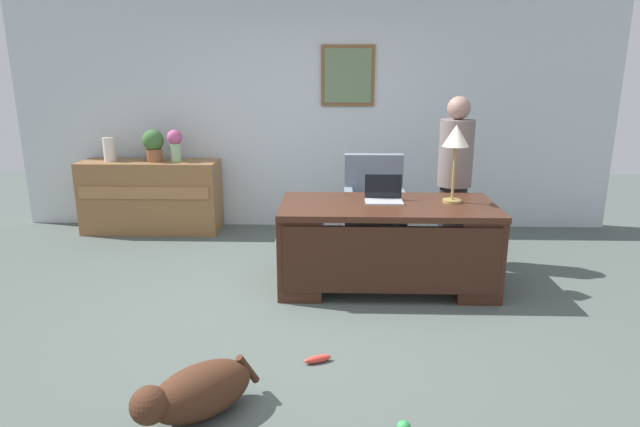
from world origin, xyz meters
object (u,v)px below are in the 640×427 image
Objects in this scene: laptop at (384,195)px; vase_with_flowers at (175,143)px; person_standing at (454,180)px; dog_toy_bone at (318,359)px; armchair at (374,210)px; vase_empty at (109,149)px; dog_lying at (196,392)px; credenza at (151,196)px; desk at (387,243)px; desk_lamp at (456,141)px; potted_plant at (153,144)px.

vase_with_flowers is (-2.24, 1.51, 0.24)m from laptop.
dog_toy_bone is (-1.24, -1.94, -0.80)m from person_standing.
vase_empty is (-2.98, 0.74, 0.50)m from armchair.
dog_lying is at bearing -120.28° from laptop.
armchair is 0.86m from person_standing.
armchair is at bearing 67.63° from dog_lying.
dog_toy_bone is (1.72, -2.91, -1.02)m from vase_with_flowers.
dog_lying is at bearing -126.60° from person_standing.
credenza is 0.70m from vase_with_flowers.
person_standing reaches higher than desk.
armchair is (2.54, -0.74, 0.05)m from credenza.
desk_lamp is at bearing 48.46° from dog_lying.
armchair is 2.63m from potted_plant.
laptop is 0.89× the size of vase_with_flowers.
desk is at bearing 57.56° from dog_lying.
potted_plant is (0.07, 0.00, 0.61)m from credenza.
armchair is 2.27m from dog_toy_bone.
desk is 0.41m from laptop.
potted_plant reaches higher than vase_empty.
laptop is 0.89× the size of potted_plant.
potted_plant is at bearing 124.05° from dog_toy_bone.
person_standing is at bearing -16.44° from credenza.
credenza reaches higher than desk.
desk_lamp is (0.56, 0.09, 0.87)m from desk.
potted_plant is at bearing 0.00° from vase_empty.
dog_toy_bone is at bearing -110.42° from laptop.
desk_lamp is 2.46× the size of vase_empty.
vase_with_flowers is 1.00× the size of potted_plant.
desk is 3.06m from credenza.
dog_lying is 2.87m from desk_lamp.
laptop is 0.48× the size of desk_lamp.
laptop reaches higher than dog_lying.
credenza is at bearing 154.12° from desk_lamp.
person_standing is 3.23m from dog_lying.
desk is 1.16× the size of credenza.
person_standing is 5.99× the size of vase_empty.
credenza is 0.62m from potted_plant.
dog_toy_bone is (2.04, -2.91, -0.39)m from credenza.
person_standing reaches higher than vase_with_flowers.
vase_with_flowers is at bearing 161.86° from person_standing.
desk_lamp reaches higher than potted_plant.
vase_with_flowers is 1.34× the size of vase_empty.
desk_lamp is at bearing -52.26° from armchair.
person_standing is 2.44m from dog_toy_bone.
desk_lamp is (0.59, -0.02, 0.47)m from laptop.
laptop reaches higher than credenza.
potted_plant is at bearing 163.18° from person_standing.
armchair is at bearing 77.15° from dog_toy_bone.
desk is 1.81× the size of armchair.
vase_with_flowers is (0.32, 0.00, 0.62)m from credenza.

